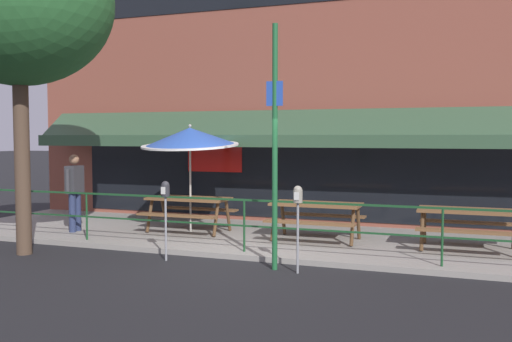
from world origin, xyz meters
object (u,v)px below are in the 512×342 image
(patio_umbrella_left, at_px, (190,138))
(street_sign_pole, at_px, (275,145))
(picnic_table_left, at_px, (189,205))
(picnic_table_centre, at_px, (316,211))
(parking_meter_near, at_px, (165,197))
(pedestrian_walking, at_px, (75,188))
(parking_meter_far, at_px, (298,203))
(picnic_table_right, at_px, (469,218))

(patio_umbrella_left, height_order, street_sign_pole, street_sign_pole)
(picnic_table_left, distance_m, picnic_table_centre, 2.89)
(picnic_table_left, distance_m, parking_meter_near, 2.51)
(patio_umbrella_left, relative_size, pedestrian_walking, 1.39)
(picnic_table_left, height_order, pedestrian_walking, pedestrian_walking)
(street_sign_pole, bearing_deg, parking_meter_far, -15.53)
(street_sign_pole, bearing_deg, parking_meter_near, -179.12)
(patio_umbrella_left, distance_m, street_sign_pole, 3.67)
(parking_meter_far, relative_size, street_sign_pole, 0.35)
(picnic_table_left, relative_size, picnic_table_right, 1.00)
(picnic_table_right, distance_m, parking_meter_near, 5.56)
(picnic_table_left, relative_size, parking_meter_near, 1.27)
(picnic_table_centre, bearing_deg, patio_umbrella_left, 177.71)
(pedestrian_walking, relative_size, street_sign_pole, 0.42)
(picnic_table_right, bearing_deg, parking_meter_far, -137.16)
(picnic_table_centre, xyz_separation_m, parking_meter_near, (-2.15, -2.32, 0.44))
(picnic_table_right, bearing_deg, street_sign_pole, -142.94)
(patio_umbrella_left, bearing_deg, parking_meter_far, -38.33)
(pedestrian_walking, distance_m, parking_meter_far, 5.83)
(parking_meter_near, bearing_deg, parking_meter_far, -2.06)
(picnic_table_right, distance_m, patio_umbrella_left, 5.97)
(picnic_table_right, bearing_deg, pedestrian_walking, -174.65)
(picnic_table_left, bearing_deg, picnic_table_right, -0.45)
(pedestrian_walking, bearing_deg, parking_meter_near, -26.16)
(picnic_table_right, bearing_deg, parking_meter_near, -155.39)
(picnic_table_right, bearing_deg, patio_umbrella_left, 178.72)
(patio_umbrella_left, bearing_deg, picnic_table_centre, -2.29)
(picnic_table_right, height_order, parking_meter_far, parking_meter_far)
(picnic_table_right, bearing_deg, picnic_table_centre, 179.73)
(picnic_table_centre, distance_m, patio_umbrella_left, 3.25)
(pedestrian_walking, bearing_deg, street_sign_pole, -16.31)
(parking_meter_near, bearing_deg, picnic_table_centre, 47.21)
(parking_meter_near, xyz_separation_m, street_sign_pole, (2.02, 0.03, 0.93))
(patio_umbrella_left, xyz_separation_m, parking_meter_far, (3.20, -2.53, -1.03))
(picnic_table_left, xyz_separation_m, street_sign_pole, (2.77, -2.32, 1.37))
(parking_meter_near, xyz_separation_m, parking_meter_far, (2.45, -0.09, 0.00))
(picnic_table_left, bearing_deg, picnic_table_centre, -0.63)
(street_sign_pole, bearing_deg, picnic_table_centre, 86.88)
(picnic_table_centre, xyz_separation_m, street_sign_pole, (-0.12, -2.29, 1.37))
(pedestrian_walking, height_order, parking_meter_near, pedestrian_walking)
(picnic_table_left, distance_m, picnic_table_right, 5.78)
(picnic_table_left, relative_size, pedestrian_walking, 1.05)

